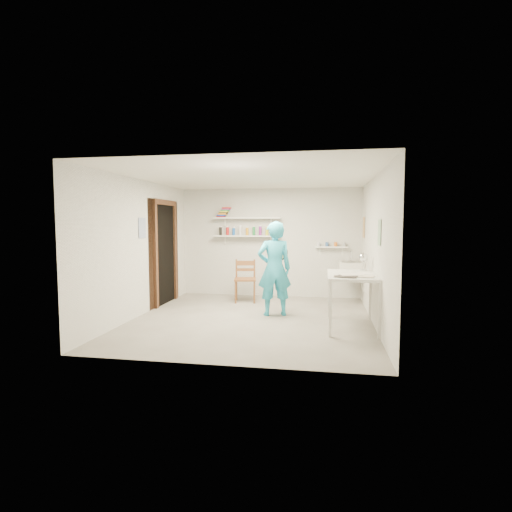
% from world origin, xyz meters
% --- Properties ---
extents(floor, '(4.00, 4.50, 0.02)m').
position_xyz_m(floor, '(0.00, 0.00, -0.01)').
color(floor, slate).
rests_on(floor, ground).
extents(ceiling, '(4.00, 4.50, 0.02)m').
position_xyz_m(ceiling, '(0.00, 0.00, 2.41)').
color(ceiling, silver).
rests_on(ceiling, wall_back).
extents(wall_back, '(4.00, 0.02, 2.40)m').
position_xyz_m(wall_back, '(0.00, 2.26, 1.20)').
color(wall_back, silver).
rests_on(wall_back, ground).
extents(wall_front, '(4.00, 0.02, 2.40)m').
position_xyz_m(wall_front, '(0.00, -2.26, 1.20)').
color(wall_front, silver).
rests_on(wall_front, ground).
extents(wall_left, '(0.02, 4.50, 2.40)m').
position_xyz_m(wall_left, '(-2.01, 0.00, 1.20)').
color(wall_left, silver).
rests_on(wall_left, ground).
extents(wall_right, '(0.02, 4.50, 2.40)m').
position_xyz_m(wall_right, '(2.01, 0.00, 1.20)').
color(wall_right, silver).
rests_on(wall_right, ground).
extents(doorway_recess, '(0.02, 0.90, 2.00)m').
position_xyz_m(doorway_recess, '(-1.99, 1.05, 1.00)').
color(doorway_recess, black).
rests_on(doorway_recess, wall_left).
extents(corridor_box, '(1.40, 1.50, 2.10)m').
position_xyz_m(corridor_box, '(-2.70, 1.05, 1.05)').
color(corridor_box, brown).
rests_on(corridor_box, ground).
extents(door_lintel, '(0.06, 1.05, 0.10)m').
position_xyz_m(door_lintel, '(-1.97, 1.05, 2.05)').
color(door_lintel, brown).
rests_on(door_lintel, wall_left).
extents(door_jamb_near, '(0.06, 0.10, 2.00)m').
position_xyz_m(door_jamb_near, '(-1.97, 0.55, 1.00)').
color(door_jamb_near, brown).
rests_on(door_jamb_near, ground).
extents(door_jamb_far, '(0.06, 0.10, 2.00)m').
position_xyz_m(door_jamb_far, '(-1.97, 1.55, 1.00)').
color(door_jamb_far, brown).
rests_on(door_jamb_far, ground).
extents(shelf_lower, '(1.50, 0.22, 0.03)m').
position_xyz_m(shelf_lower, '(-0.50, 2.13, 1.35)').
color(shelf_lower, white).
rests_on(shelf_lower, wall_back).
extents(shelf_upper, '(1.50, 0.22, 0.03)m').
position_xyz_m(shelf_upper, '(-0.50, 2.13, 1.75)').
color(shelf_upper, white).
rests_on(shelf_upper, wall_back).
extents(ledge_shelf, '(0.70, 0.14, 0.03)m').
position_xyz_m(ledge_shelf, '(1.35, 2.17, 1.12)').
color(ledge_shelf, white).
rests_on(ledge_shelf, wall_back).
extents(poster_left, '(0.01, 0.28, 0.36)m').
position_xyz_m(poster_left, '(-1.99, 0.05, 1.55)').
color(poster_left, '#334C7F').
rests_on(poster_left, wall_left).
extents(poster_right_a, '(0.01, 0.34, 0.42)m').
position_xyz_m(poster_right_a, '(1.99, 1.80, 1.55)').
color(poster_right_a, '#995933').
rests_on(poster_right_a, wall_right).
extents(poster_right_b, '(0.01, 0.30, 0.38)m').
position_xyz_m(poster_right_b, '(1.99, -0.55, 1.50)').
color(poster_right_b, '#3F724C').
rests_on(poster_right_b, wall_right).
extents(belfast_sink, '(0.48, 0.60, 0.30)m').
position_xyz_m(belfast_sink, '(1.75, 1.70, 0.70)').
color(belfast_sink, white).
rests_on(belfast_sink, wall_right).
extents(man, '(0.70, 0.56, 1.66)m').
position_xyz_m(man, '(0.34, 0.36, 0.83)').
color(man, '#2AABD2').
rests_on(man, ground).
extents(wall_clock, '(0.30, 0.12, 0.30)m').
position_xyz_m(wall_clock, '(0.40, 0.57, 1.11)').
color(wall_clock, beige).
rests_on(wall_clock, man).
extents(wooden_chair, '(0.51, 0.49, 0.95)m').
position_xyz_m(wooden_chair, '(-0.41, 1.46, 0.47)').
color(wooden_chair, brown).
rests_on(wooden_chair, ground).
extents(work_table, '(0.76, 1.27, 0.85)m').
position_xyz_m(work_table, '(1.64, -0.27, 0.42)').
color(work_table, silver).
rests_on(work_table, ground).
extents(desk_lamp, '(0.16, 0.16, 0.16)m').
position_xyz_m(desk_lamp, '(1.85, 0.24, 1.07)').
color(desk_lamp, silver).
rests_on(desk_lamp, work_table).
extents(spray_cans, '(1.31, 0.06, 0.17)m').
position_xyz_m(spray_cans, '(-0.50, 2.13, 1.45)').
color(spray_cans, black).
rests_on(spray_cans, shelf_lower).
extents(book_stack, '(0.32, 0.14, 0.22)m').
position_xyz_m(book_stack, '(-1.03, 2.13, 1.88)').
color(book_stack, red).
rests_on(book_stack, shelf_upper).
extents(ledge_pots, '(0.48, 0.07, 0.09)m').
position_xyz_m(ledge_pots, '(1.35, 2.17, 1.18)').
color(ledge_pots, silver).
rests_on(ledge_pots, ledge_shelf).
extents(papers, '(0.30, 0.22, 0.02)m').
position_xyz_m(papers, '(1.64, -0.27, 0.86)').
color(papers, silver).
rests_on(papers, work_table).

